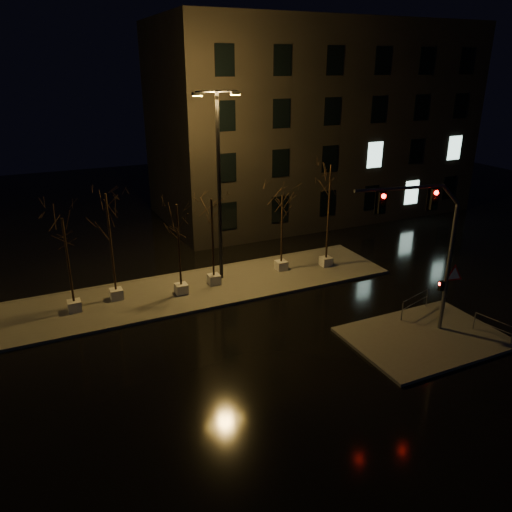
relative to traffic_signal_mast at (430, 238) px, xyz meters
name	(u,v)px	position (x,y,z in m)	size (l,w,h in m)	color
ground	(246,339)	(-7.54, 3.00, -4.74)	(90.00, 90.00, 0.00)	black
median	(202,288)	(-7.54, 9.00, -4.67)	(22.00, 5.00, 0.15)	#4F4D47
sidewalk_corner	(425,337)	(-0.04, -0.50, -4.67)	(7.00, 5.00, 0.15)	#4F4D47
building	(312,121)	(6.46, 21.00, 2.76)	(25.00, 12.00, 15.00)	black
tree_0	(65,240)	(-14.37, 8.97, -0.77)	(1.80, 1.80, 5.04)	beige
tree_1	(108,218)	(-12.19, 9.51, -0.12)	(1.80, 1.80, 5.90)	beige
tree_2	(178,225)	(-8.85, 8.68, -0.68)	(1.80, 1.80, 5.15)	beige
tree_3	(212,219)	(-6.79, 9.14, -0.72)	(1.80, 1.80, 5.10)	beige
tree_4	(282,212)	(-2.33, 9.40, -0.97)	(1.80, 1.80, 4.77)	beige
tree_5	(330,188)	(0.48, 8.79, 0.30)	(1.80, 1.80, 6.46)	beige
traffic_signal_mast	(430,238)	(0.00, 0.00, 0.00)	(5.63, 1.20, 6.99)	slate
streetlight_main	(219,176)	(-6.08, 9.78, 1.44)	(2.61, 0.33, 10.46)	black
guard_rail_a	(415,301)	(1.07, 1.50, -3.94)	(2.23, 0.71, 1.00)	slate
guard_rail_b	(493,325)	(2.71, -1.81, -4.03)	(0.44, 1.80, 0.87)	slate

